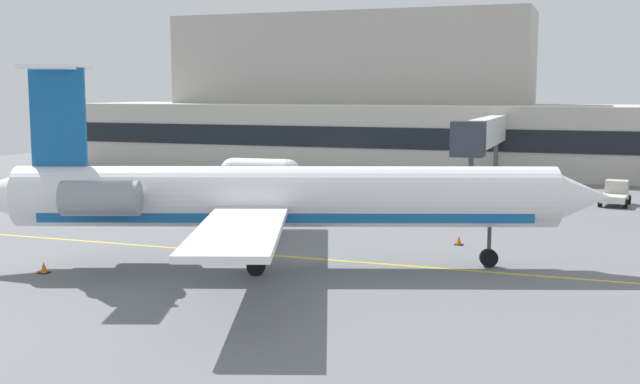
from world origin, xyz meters
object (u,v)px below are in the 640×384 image
at_px(pushback_tractor, 616,194).
at_px(fuel_tank, 260,172).
at_px(belt_loader, 333,183).
at_px(regional_jet, 274,197).
at_px(baggage_tug, 345,198).

height_order(pushback_tractor, fuel_tank, fuel_tank).
height_order(belt_loader, fuel_tank, fuel_tank).
height_order(regional_jet, pushback_tractor, regional_jet).
relative_size(baggage_tug, belt_loader, 0.99).
bearing_deg(pushback_tractor, belt_loader, -177.60).
bearing_deg(fuel_tank, belt_loader, -9.71).
xyz_separation_m(pushback_tractor, fuel_tank, (-29.92, 0.30, 0.63)).
xyz_separation_m(baggage_tug, pushback_tractor, (18.62, 9.98, -0.09)).
relative_size(pushback_tractor, fuel_tank, 0.51).
height_order(regional_jet, fuel_tank, regional_jet).
xyz_separation_m(regional_jet, fuel_tank, (-13.45, 28.50, -2.02)).
bearing_deg(belt_loader, pushback_tractor, 2.40).
bearing_deg(pushback_tractor, regional_jet, -120.29).
bearing_deg(baggage_tug, belt_loader, 113.98).
bearing_deg(belt_loader, baggage_tug, -66.02).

